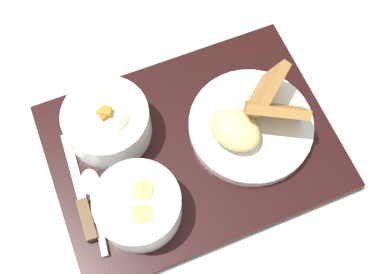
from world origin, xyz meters
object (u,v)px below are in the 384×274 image
plate_main (251,120)px  knife (84,208)px  bowl_salad (107,122)px  spoon (93,195)px  bowl_soup (138,205)px

plate_main → knife: plate_main is taller
bowl_salad → spoon: bearing=-116.9°
plate_main → spoon: bearing=-171.2°
bowl_salad → spoon: bowl_salad is taller
plate_main → bowl_soup: bearing=-157.4°
bowl_soup → knife: bowl_soup is taller
knife → spoon: 0.02m
bowl_salad → knife: bearing=-120.2°
spoon → knife: bearing=135.7°
bowl_soup → spoon: size_ratio=0.92×
bowl_soup → knife: size_ratio=0.70×
bowl_salad → knife: bowl_salad is taller
bowl_salad → bowl_soup: 0.14m
knife → bowl_salad: bearing=-32.6°
bowl_salad → bowl_soup: bowl_salad is taller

